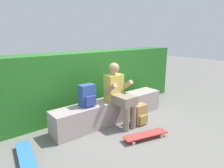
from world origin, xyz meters
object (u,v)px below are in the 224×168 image
Objects in this scene: skateboard_beside_bench at (26,155)px; bench_main at (112,110)px; backpack_on_bench at (87,96)px; backpack_on_ground at (140,115)px; skateboard_near_person at (146,135)px; person_skater at (119,92)px.

bench_main is at bearing 8.31° from skateboard_beside_bench.
backpack_on_bench is at bearing -179.07° from bench_main.
skateboard_near_person is at bearing -126.68° from backpack_on_ground.
backpack_on_bench is (-0.55, 0.93, 0.58)m from skateboard_near_person.
backpack_on_bench reaches higher than bench_main.
bench_main is 3.11× the size of skateboard_beside_bench.
backpack_on_ground is (0.32, -0.47, -0.04)m from bench_main.
person_skater is 1.88m from skateboard_beside_bench.
bench_main is 0.72m from backpack_on_bench.
bench_main is 0.96m from skateboard_near_person.
backpack_on_bench reaches higher than skateboard_beside_bench.
bench_main reaches higher than backpack_on_ground.
skateboard_beside_bench is (-1.79, -0.26, -0.15)m from bench_main.
person_skater is at bearing -89.75° from bench_main.
backpack_on_ground is at bearing 53.32° from skateboard_near_person.
skateboard_beside_bench is 1.36m from backpack_on_bench.
skateboard_near_person is at bearing -59.29° from backpack_on_bench.
person_skater reaches higher than skateboard_beside_bench.
backpack_on_ground reaches higher than skateboard_beside_bench.
skateboard_near_person is 1.89m from skateboard_beside_bench.
skateboard_beside_bench is at bearing -168.21° from backpack_on_bench.
backpack_on_ground reaches higher than skateboard_near_person.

